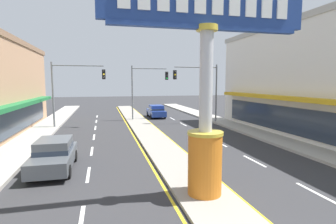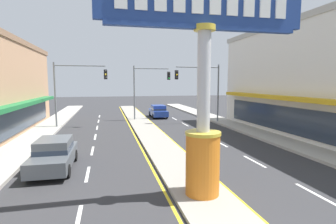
{
  "view_description": "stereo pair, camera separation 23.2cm",
  "coord_description": "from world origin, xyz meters",
  "px_view_note": "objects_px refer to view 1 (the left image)",
  "views": [
    {
      "loc": [
        -3.65,
        -3.37,
        4.32
      ],
      "look_at": [
        0.06,
        11.5,
        2.6
      ],
      "focal_mm": 28.12,
      "sensor_mm": 36.0,
      "label": 1
    },
    {
      "loc": [
        -3.42,
        -3.43,
        4.32
      ],
      "look_at": [
        0.06,
        11.5,
        2.6
      ],
      "focal_mm": 28.12,
      "sensor_mm": 36.0,
      "label": 2
    }
  ],
  "objects_px": {
    "district_sign": "(206,87)",
    "sedan_far_right_lane": "(156,111)",
    "traffic_light_right_side": "(201,83)",
    "traffic_light_median_far": "(145,84)",
    "traffic_light_left_side": "(73,83)",
    "sedan_near_left_lane": "(54,154)"
  },
  "relations": [
    {
      "from": "district_sign",
      "to": "sedan_far_right_lane",
      "type": "relative_size",
      "value": 1.82
    },
    {
      "from": "traffic_light_left_side",
      "to": "sedan_far_right_lane",
      "type": "height_order",
      "value": "traffic_light_left_side"
    },
    {
      "from": "traffic_light_left_side",
      "to": "traffic_light_median_far",
      "type": "distance_m",
      "value": 8.28
    },
    {
      "from": "district_sign",
      "to": "sedan_far_right_lane",
      "type": "bearing_deg",
      "value": 83.13
    },
    {
      "from": "district_sign",
      "to": "traffic_light_right_side",
      "type": "xyz_separation_m",
      "value": [
        6.34,
        16.97,
        0.08
      ]
    },
    {
      "from": "traffic_light_median_far",
      "to": "sedan_near_left_lane",
      "type": "xyz_separation_m",
      "value": [
        -7.17,
        -16.09,
        -3.41
      ]
    },
    {
      "from": "traffic_light_left_side",
      "to": "traffic_light_median_far",
      "type": "bearing_deg",
      "value": 25.79
    },
    {
      "from": "traffic_light_left_side",
      "to": "traffic_light_median_far",
      "type": "xyz_separation_m",
      "value": [
        7.46,
        3.6,
        -0.05
      ]
    },
    {
      "from": "district_sign",
      "to": "traffic_light_right_side",
      "type": "distance_m",
      "value": 18.11
    },
    {
      "from": "district_sign",
      "to": "sedan_near_left_lane",
      "type": "bearing_deg",
      "value": 142.02
    },
    {
      "from": "traffic_light_right_side",
      "to": "sedan_near_left_lane",
      "type": "distance_m",
      "value": 17.76
    },
    {
      "from": "traffic_light_left_side",
      "to": "sedan_near_left_lane",
      "type": "relative_size",
      "value": 1.44
    },
    {
      "from": "district_sign",
      "to": "traffic_light_median_far",
      "type": "distance_m",
      "value": 20.85
    },
    {
      "from": "traffic_light_right_side",
      "to": "sedan_near_left_lane",
      "type": "xyz_separation_m",
      "value": [
        -12.39,
        -12.24,
        -3.46
      ]
    },
    {
      "from": "district_sign",
      "to": "sedan_far_right_lane",
      "type": "height_order",
      "value": "district_sign"
    },
    {
      "from": "traffic_light_median_far",
      "to": "sedan_far_right_lane",
      "type": "relative_size",
      "value": 1.44
    },
    {
      "from": "traffic_light_left_side",
      "to": "traffic_light_median_far",
      "type": "relative_size",
      "value": 1.0
    },
    {
      "from": "traffic_light_right_side",
      "to": "traffic_light_left_side",
      "type": "bearing_deg",
      "value": 178.88
    },
    {
      "from": "sedan_far_right_lane",
      "to": "traffic_light_right_side",
      "type": "bearing_deg",
      "value": -58.71
    },
    {
      "from": "traffic_light_left_side",
      "to": "traffic_light_right_side",
      "type": "height_order",
      "value": "same"
    },
    {
      "from": "traffic_light_right_side",
      "to": "sedan_far_right_lane",
      "type": "bearing_deg",
      "value": 121.29
    },
    {
      "from": "traffic_light_right_side",
      "to": "sedan_far_right_lane",
      "type": "relative_size",
      "value": 1.44
    }
  ]
}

